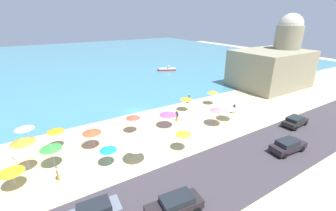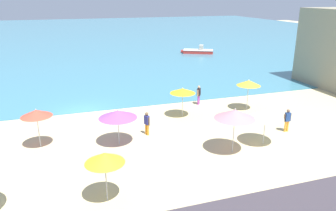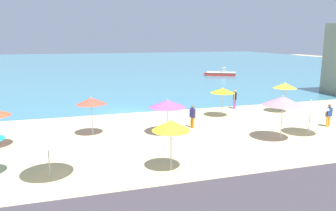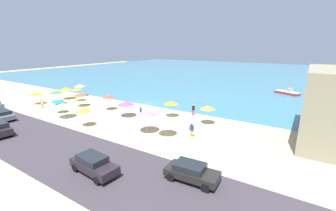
# 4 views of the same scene
# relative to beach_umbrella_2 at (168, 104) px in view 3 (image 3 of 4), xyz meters

# --- Properties ---
(ground_plane) EXTENTS (160.00, 160.00, 0.00)m
(ground_plane) POSITION_rel_beach_umbrella_2_xyz_m (-1.72, 6.58, -1.98)
(ground_plane) COLOR #CEBB89
(sea) EXTENTS (150.00, 110.00, 0.05)m
(sea) POSITION_rel_beach_umbrella_2_xyz_m (-1.72, 61.58, -1.95)
(sea) COLOR teal
(sea) RESTS_ON ground_plane
(beach_umbrella_2) EXTENTS (2.37, 2.37, 2.29)m
(beach_umbrella_2) POSITION_rel_beach_umbrella_2_xyz_m (0.00, 0.00, 0.00)
(beach_umbrella_2) COLOR #B2B2B7
(beach_umbrella_2) RESTS_ON ground_plane
(beach_umbrella_3) EXTENTS (1.92, 1.92, 2.32)m
(beach_umbrella_3) POSITION_rel_beach_umbrella_2_xyz_m (5.48, 3.30, 0.08)
(beach_umbrella_3) COLOR #B2B2B7
(beach_umbrella_3) RESTS_ON ground_plane
(beach_umbrella_4) EXTENTS (1.77, 1.77, 2.48)m
(beach_umbrella_4) POSITION_rel_beach_umbrella_2_xyz_m (-1.58, -5.80, 0.19)
(beach_umbrella_4) COLOR #B2B2B7
(beach_umbrella_4) RESTS_ON ground_plane
(beach_umbrella_5) EXTENTS (2.16, 2.16, 2.30)m
(beach_umbrella_5) POSITION_rel_beach_umbrella_2_xyz_m (8.58, -2.85, 0.00)
(beach_umbrella_5) COLOR #B2B2B7
(beach_umbrella_5) RESTS_ON ground_plane
(beach_umbrella_6) EXTENTS (1.90, 1.90, 2.53)m
(beach_umbrella_6) POSITION_rel_beach_umbrella_2_xyz_m (11.04, 3.16, 0.27)
(beach_umbrella_6) COLOR #B2B2B7
(beach_umbrella_6) RESTS_ON ground_plane
(beach_umbrella_9) EXTENTS (1.85, 1.85, 2.49)m
(beach_umbrella_9) POSITION_rel_beach_umbrella_2_xyz_m (-4.67, 1.06, 0.23)
(beach_umbrella_9) COLOR #B2B2B7
(beach_umbrella_9) RESTS_ON ground_plane
(beach_umbrella_12) EXTENTS (2.38, 2.38, 2.75)m
(beach_umbrella_12) POSITION_rel_beach_umbrella_2_xyz_m (6.19, -3.27, 0.43)
(beach_umbrella_12) COLOR #B2B2B7
(beach_umbrella_12) RESTS_ON ground_plane
(beach_umbrella_13) EXTENTS (2.38, 2.38, 2.19)m
(beach_umbrella_13) POSITION_rel_beach_umbrella_2_xyz_m (-6.97, -5.10, -0.07)
(beach_umbrella_13) COLOR #B2B2B7
(beach_umbrella_13) RESTS_ON ground_plane
(bather_0) EXTENTS (0.57, 0.23, 1.60)m
(bather_0) POSITION_rel_beach_umbrella_2_xyz_m (11.21, -1.64, -1.08)
(bather_0) COLOR gold
(bather_0) RESTS_ON ground_plane
(bather_2) EXTENTS (0.42, 0.44, 1.66)m
(bather_2) POSITION_rel_beach_umbrella_2_xyz_m (7.83, 5.63, -1.05)
(bather_2) COLOR purple
(bather_2) RESTS_ON ground_plane
(bather_3) EXTENTS (0.34, 0.53, 1.59)m
(bather_3) POSITION_rel_beach_umbrella_2_xyz_m (2.03, 0.81, -1.09)
(bather_3) COLOR orange
(bather_3) RESTS_ON ground_plane
(skiff_nearshore) EXTENTS (5.18, 3.78, 1.31)m
(skiff_nearshore) POSITION_rel_beach_umbrella_2_xyz_m (17.98, 29.30, -1.59)
(skiff_nearshore) COLOR #B82D26
(skiff_nearshore) RESTS_ON sea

